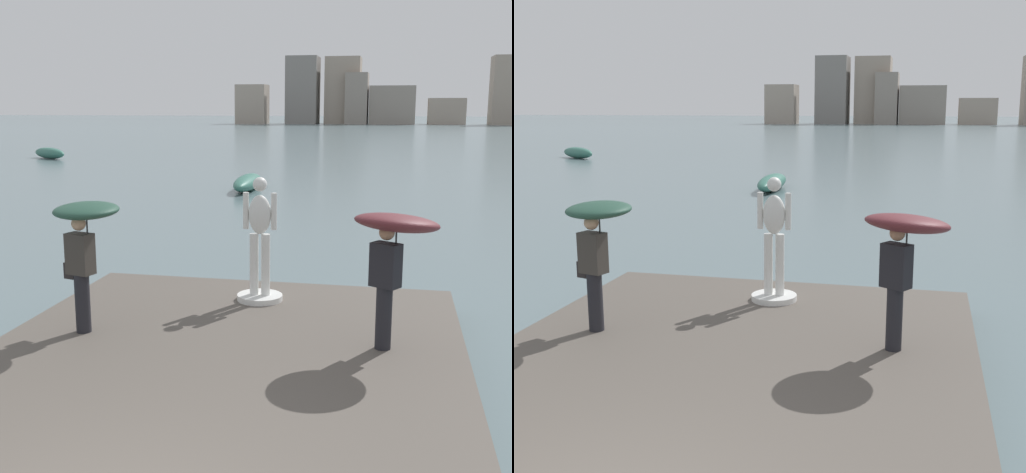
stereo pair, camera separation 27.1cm
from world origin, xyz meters
The scene contains 8 objects.
ground_plane centered at (0.00, 40.00, 0.00)m, with size 400.00×400.00×0.00m, color slate.
pier centered at (0.00, 2.46, 0.20)m, with size 6.56×10.92×0.40m, color #564F47.
statue_white_figure centered at (0.02, 6.69, 1.29)m, with size 0.78×0.78×2.12m.
onlooker_left centered at (-2.12, 4.56, 1.89)m, with size 1.15×1.16×1.95m.
onlooker_right centered at (2.24, 4.74, 1.95)m, with size 1.55×1.56×1.96m.
boat_near centered at (-21.74, 38.97, 0.39)m, with size 3.58×2.72×0.78m.
boat_far centered at (-4.18, 24.54, 0.34)m, with size 1.17×4.37×0.68m.
distant_skyline centered at (-0.03, 134.23, 5.68)m, with size 62.84×11.32×13.87m.
Camera 2 is at (2.49, -4.02, 3.68)m, focal length 46.64 mm.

